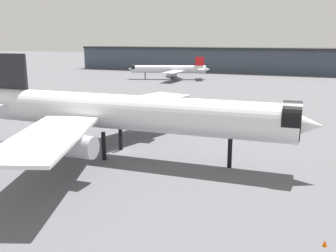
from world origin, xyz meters
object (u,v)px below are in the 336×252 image
(service_truck_front, at_px, (246,116))
(traffic_cone_near_nose, at_px, (273,129))
(airliner_near_gate, at_px, (124,113))
(traffic_cone_wingtip, at_px, (325,243))
(airliner_far_taxiway, at_px, (169,69))

(service_truck_front, xyz_separation_m, traffic_cone_near_nose, (7.38, -6.59, -1.31))
(airliner_near_gate, bearing_deg, traffic_cone_wingtip, -32.43)
(service_truck_front, relative_size, traffic_cone_wingtip, 8.67)
(airliner_far_taxiway, distance_m, traffic_cone_near_nose, 114.81)
(airliner_far_taxiway, height_order, traffic_cone_wingtip, airliner_far_taxiway)
(service_truck_front, distance_m, traffic_cone_wingtip, 59.01)
(airliner_near_gate, bearing_deg, airliner_far_taxiway, 105.78)
(airliner_far_taxiway, xyz_separation_m, traffic_cone_near_nose, (61.03, -97.13, -4.81))
(airliner_far_taxiway, height_order, traffic_cone_near_nose, airliner_far_taxiway)
(traffic_cone_wingtip, bearing_deg, service_truck_front, 106.47)
(airliner_near_gate, distance_m, service_truck_front, 40.13)
(airliner_near_gate, height_order, traffic_cone_wingtip, airliner_near_gate)
(service_truck_front, bearing_deg, traffic_cone_wingtip, 120.96)
(service_truck_front, xyz_separation_m, traffic_cone_wingtip, (16.72, -56.58, -1.25))
(airliner_far_taxiway, bearing_deg, service_truck_front, 103.69)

